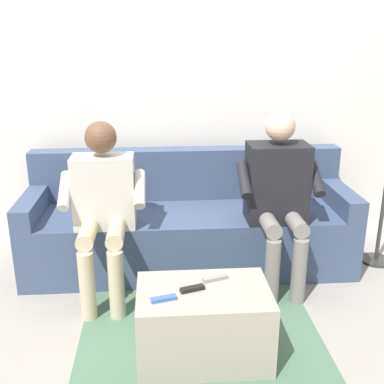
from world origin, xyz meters
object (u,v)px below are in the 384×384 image
person_right_seated (103,200)px  remote_black (192,289)px  couch (189,226)px  remote_gray (215,278)px  person_left_seated (278,189)px  remote_blue (164,299)px  coffee_table (203,323)px

person_right_seated → remote_black: person_right_seated is taller
couch → remote_gray: (-0.07, 1.05, 0.12)m
person_left_seated → remote_gray: size_ratio=8.52×
person_right_seated → remote_gray: size_ratio=8.19×
couch → remote_black: size_ratio=18.21×
couch → person_right_seated: bearing=33.2°
person_left_seated → remote_black: 1.08m
person_left_seated → remote_gray: bearing=53.6°
person_right_seated → remote_gray: 0.97m
person_right_seated → remote_blue: (-0.38, 0.84, -0.25)m
couch → person_right_seated: size_ratio=2.06×
coffee_table → remote_gray: size_ratio=4.98×
person_left_seated → remote_blue: bearing=47.8°
remote_black → remote_blue: (0.15, 0.08, -0.00)m
person_left_seated → remote_gray: person_left_seated is taller
couch → coffee_table: (0.00, 1.15, -0.10)m
couch → remote_gray: size_ratio=16.86×
remote_gray → remote_black: 0.17m
person_left_seated → remote_black: bearing=51.0°
couch → remote_blue: (0.22, 1.23, 0.12)m
person_right_seated → remote_blue: person_right_seated is taller
couch → person_right_seated: person_right_seated is taller
couch → remote_black: couch is taller
couch → remote_blue: couch is taller
person_right_seated → couch: bearing=-146.8°
person_left_seated → remote_black: person_left_seated is taller
person_right_seated → remote_black: 0.96m
remote_black → remote_blue: size_ratio=0.99×
couch → person_left_seated: person_left_seated is taller
couch → coffee_table: bearing=90.0°
couch → remote_black: 1.16m
person_left_seated → remote_black: (0.66, 0.81, -0.27)m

